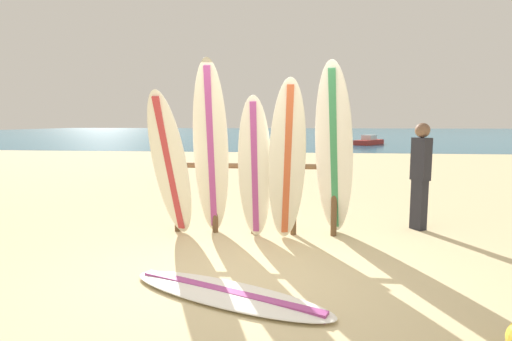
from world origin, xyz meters
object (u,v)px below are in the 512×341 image
Objects in this scene: surfboard_lying_on_sand at (227,294)px; surfboard_leaning_far_left at (170,166)px; beachgoer_standing at (420,172)px; surfboard_leaning_center_left at (255,169)px; surfboard_leaning_center_right at (334,154)px; surfboard_rack at (254,188)px; small_boat_offshore at (369,141)px; surfboard_leaning_center at (287,162)px; surfboard_leaning_left at (211,151)px.

surfboard_leaning_far_left is at bearing 121.69° from surfboard_lying_on_sand.
beachgoer_standing is (2.60, 2.82, 0.90)m from surfboard_lying_on_sand.
surfboard_leaning_center_left is 0.83× the size of surfboard_leaning_center_right.
surfboard_rack is at bearing 98.46° from surfboard_leaning_center_left.
surfboard_rack is 0.78× the size of small_boat_offshore.
surfboard_leaning_center_right is at bearing 5.39° from surfboard_leaning_center_left.
small_boat_offshore is at bearing 74.54° from surfboard_leaning_far_left.
surfboard_rack is 1.10× the size of surfboard_lying_on_sand.
surfboard_leaning_center is at bearing 74.29° from surfboard_lying_on_sand.
surfboard_leaning_far_left reaches higher than surfboard_lying_on_sand.
surfboard_rack is 1.00× the size of surfboard_leaning_center_right.
surfboard_leaning_center is 1.00× the size of surfboard_lying_on_sand.
surfboard_leaning_center_right reaches higher than beachgoer_standing.
surfboard_leaning_far_left is 1.04× the size of surfboard_leaning_center_left.
beachgoer_standing is (2.59, 0.52, 0.22)m from surfboard_rack.
surfboard_leaning_left is 1.77m from surfboard_leaning_center_right.
surfboard_leaning_center_left reaches higher than beachgoer_standing.
surfboard_leaning_center_right is (2.34, 0.17, 0.18)m from surfboard_leaning_far_left.
beachgoer_standing reaches higher than surfboard_rack.
surfboard_leaning_center_right is at bearing -151.15° from beachgoer_standing.
surfboard_leaning_center_left is 0.91× the size of surfboard_lying_on_sand.
surfboard_leaning_left is 1.12× the size of surfboard_leaning_center.
surfboard_leaning_left is 1.24× the size of surfboard_leaning_center_left.
surfboard_leaning_center_right is (1.12, 0.11, 0.22)m from surfboard_leaning_center_left.
surfboard_leaning_center is at bearing -39.74° from surfboard_rack.
surfboard_leaning_center_left is 25.82m from small_boat_offshore.
surfboard_leaning_far_left is (-1.17, -0.43, 0.37)m from surfboard_rack.
surfboard_leaning_far_left is 0.94× the size of surfboard_leaning_center.
surfboard_leaning_center_left is at bearing 172.25° from surfboard_leaning_center.
surfboard_rack is 1.32m from surfboard_leaning_center_right.
surfboard_leaning_far_left is 26.18m from small_boat_offshore.
surfboard_lying_on_sand is at bearing -102.12° from small_boat_offshore.
surfboard_leaning_far_left is at bearing -159.77° from surfboard_rack.
surfboard_leaning_far_left is 3.88m from beachgoer_standing.
surfboard_lying_on_sand is at bearing -73.80° from surfboard_leaning_left.
surfboard_lying_on_sand is (-0.07, -1.93, -1.01)m from surfboard_leaning_center_left.
surfboard_leaning_center is at bearing -101.85° from small_boat_offshore.
surfboard_leaning_far_left reaches higher than surfboard_rack.
surfboard_leaning_left reaches higher than small_boat_offshore.
small_boat_offshore is at bearing 78.15° from surfboard_leaning_center.
surfboard_leaning_left is 1.03× the size of surfboard_leaning_center_right.
surfboard_leaning_center_right is at bearing 59.88° from surfboard_lying_on_sand.
surfboard_leaning_left is 1.12× the size of surfboard_lying_on_sand.
surfboard_lying_on_sand is 0.71× the size of small_boat_offshore.
surfboard_leaning_center_left is at bearing -102.88° from small_boat_offshore.
surfboard_leaning_center is (0.52, -0.43, 0.44)m from surfboard_rack.
surfboard_leaning_far_left is 2.35m from surfboard_leaning_center_right.
surfboard_rack reaches higher than small_boat_offshore.
surfboard_leaning_center reaches higher than small_boat_offshore.
small_boat_offshore is at bearing 77.88° from surfboard_lying_on_sand.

